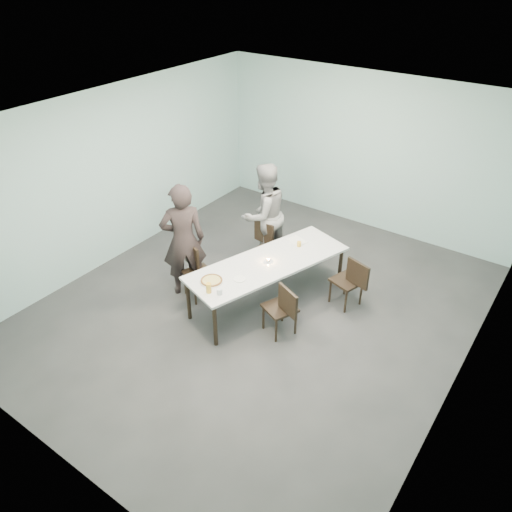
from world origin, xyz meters
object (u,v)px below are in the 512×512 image
Objects in this scene: pizza at (212,281)px; side_plate at (240,279)px; beer_glass at (209,288)px; water_tumbler at (220,291)px; chair_far_right at (351,279)px; diner_far at (264,214)px; amber_tumbler at (299,244)px; chair_near_left at (196,267)px; chair_far_left at (269,243)px; diner_near at (183,240)px; chair_near_right at (283,307)px; tealight at (268,261)px; table at (268,265)px.

side_plate is at bearing 43.59° from pizza.
beer_glass is 1.67× the size of water_tumbler.
chair_far_right is 0.47× the size of diner_far.
diner_far is at bearing 160.92° from amber_tumbler.
chair_far_right is at bearing 47.29° from chair_near_left.
water_tumbler is at bearing -68.47° from chair_far_left.
diner_far reaches higher than chair_far_left.
diner_near reaches higher than chair_far_right.
chair_far_right is 0.46× the size of diner_near.
chair_far_left is 1.00× the size of chair_near_right.
tealight is 0.70× the size of amber_tumbler.
diner_near is at bearing -151.05° from chair_near_left.
beer_glass reaches higher than chair_near_left.
diner_near is 23.82× the size of amber_tumbler.
table is 0.63m from side_plate.
chair_near_right is at bearing 20.41° from pizza.
beer_glass reaches higher than chair_near_right.
amber_tumbler is at bearing -3.34° from chair_far_left.
chair_near_right reaches higher than side_plate.
diner_far is 22.97× the size of amber_tumbler.
chair_near_right is 10.88× the size of amber_tumbler.
table is 0.98m from pizza.
amber_tumbler is at bearing 77.87° from table.
side_plate is (-0.08, -0.62, 0.06)m from table.
chair_near_right is at bearing -41.07° from chair_far_left.
amber_tumbler is at bearing 82.36° from water_tumbler.
diner_near is (-0.72, -1.33, 0.45)m from chair_far_left.
amber_tumbler is (0.68, -0.14, 0.29)m from chair_far_left.
side_plate is (0.29, 0.28, -0.01)m from pizza.
chair_far_left is 1.53m from side_plate.
diner_far is (-1.86, 0.34, 0.42)m from chair_far_right.
table is at bearing 82.87° from side_plate.
chair_near_left reaches higher than side_plate.
water_tumbler is (0.97, -0.59, 0.29)m from chair_near_left.
diner_near is at bearing -157.42° from tealight.
diner_far is 2.17m from beer_glass.
amber_tumbler is (0.90, -0.31, -0.13)m from diner_far.
chair_far_left is 15.54× the size of tealight.
side_plate is at bearing -96.86° from tealight.
table is 3.16× the size of chair_near_left.
diner_near is at bearing 156.23° from pizza.
amber_tumbler is (0.52, 1.58, 0.02)m from pizza.
chair_near_left is 1.00× the size of chair_near_right.
water_tumbler is (0.15, 0.06, -0.03)m from beer_glass.
chair_far_right is 1.01m from amber_tumbler.
diner_near is 34.02× the size of tealight.
chair_near_left is 1.00× the size of chair_far_right.
table is 3.16× the size of chair_far_right.
chair_near_left is at bearing -136.17° from amber_tumbler.
water_tumbler reaches higher than tealight.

